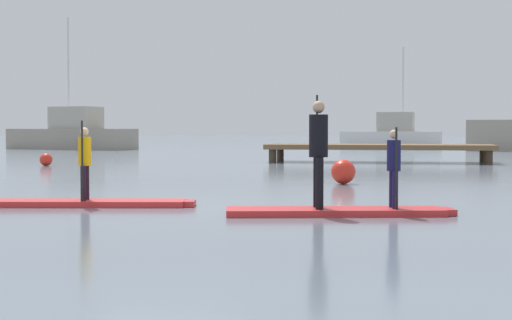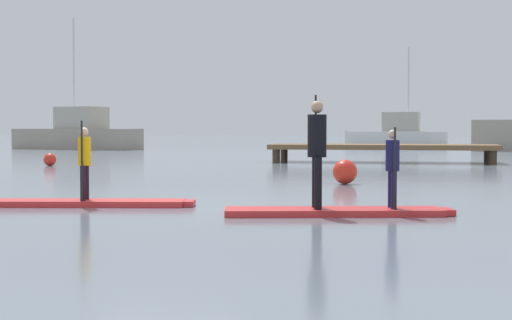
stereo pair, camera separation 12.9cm
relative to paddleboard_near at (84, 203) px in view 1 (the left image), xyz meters
The scene contains 11 objects.
ground_plane 1.33m from the paddleboard_near, ahead, with size 240.00×240.00×0.00m, color slate.
paddleboard_near is the anchor object (origin of this frame).
paddler_child_solo 0.73m from the paddleboard_near, 30.49° to the right, with size 0.25×0.41×1.32m.
paddleboard_far 4.30m from the paddleboard_near, ahead, with size 3.44×1.39×0.10m.
paddler_adult 4.12m from the paddleboard_near, ahead, with size 0.34×0.50×1.69m.
paddler_child_front 5.12m from the paddleboard_near, ahead, with size 0.24×0.40×1.21m.
fishing_boat_green_midground 40.08m from the paddleboard_near, 83.56° to the left, with size 6.57×2.57×6.51m.
motor_boat_small_navy 35.80m from the paddleboard_near, 113.92° to the left, with size 8.34×4.23×7.97m.
floating_dock 18.05m from the paddleboard_near, 76.20° to the left, with size 8.34×2.48×0.68m.
mooring_buoy_near 14.41m from the paddleboard_near, 117.87° to the left, with size 0.43×0.43×0.43m, color red.
mooring_buoy_mid 7.12m from the paddleboard_near, 57.36° to the left, with size 0.57×0.57×0.57m, color red.
Camera 1 is at (3.86, -12.41, 1.30)m, focal length 55.45 mm.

